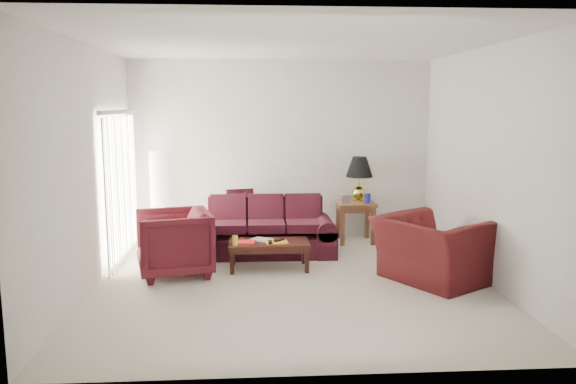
{
  "coord_description": "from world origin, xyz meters",
  "views": [
    {
      "loc": [
        -0.5,
        -6.91,
        2.25
      ],
      "look_at": [
        0.0,
        0.85,
        1.05
      ],
      "focal_mm": 35.0,
      "sensor_mm": 36.0,
      "label": 1
    }
  ],
  "objects_px": {
    "armchair_left": "(174,243)",
    "armchair_right": "(433,250)",
    "floor_lamp": "(157,197)",
    "sofa": "(266,227)",
    "end_table": "(355,222)",
    "coffee_table": "(269,255)"
  },
  "relations": [
    {
      "from": "armchair_left",
      "to": "armchair_right",
      "type": "bearing_deg",
      "value": 67.9
    },
    {
      "from": "floor_lamp",
      "to": "armchair_right",
      "type": "xyz_separation_m",
      "value": [
        3.86,
        -2.22,
        -0.36
      ]
    },
    {
      "from": "sofa",
      "to": "armchair_left",
      "type": "height_order",
      "value": "armchair_left"
    },
    {
      "from": "floor_lamp",
      "to": "sofa",
      "type": "bearing_deg",
      "value": -24.08
    },
    {
      "from": "armchair_left",
      "to": "armchair_right",
      "type": "relative_size",
      "value": 0.76
    },
    {
      "from": "floor_lamp",
      "to": "armchair_right",
      "type": "distance_m",
      "value": 4.47
    },
    {
      "from": "end_table",
      "to": "floor_lamp",
      "type": "height_order",
      "value": "floor_lamp"
    },
    {
      "from": "armchair_left",
      "to": "floor_lamp",
      "type": "bearing_deg",
      "value": -177.83
    },
    {
      "from": "end_table",
      "to": "armchair_right",
      "type": "height_order",
      "value": "armchair_right"
    },
    {
      "from": "floor_lamp",
      "to": "armchair_left",
      "type": "bearing_deg",
      "value": -74.08
    },
    {
      "from": "floor_lamp",
      "to": "coffee_table",
      "type": "xyz_separation_m",
      "value": [
        1.77,
        -1.54,
        -0.58
      ]
    },
    {
      "from": "sofa",
      "to": "end_table",
      "type": "height_order",
      "value": "sofa"
    },
    {
      "from": "sofa",
      "to": "floor_lamp",
      "type": "distance_m",
      "value": 1.95
    },
    {
      "from": "sofa",
      "to": "end_table",
      "type": "xyz_separation_m",
      "value": [
        1.5,
        0.73,
        -0.09
      ]
    },
    {
      "from": "armchair_left",
      "to": "coffee_table",
      "type": "relative_size",
      "value": 0.87
    },
    {
      "from": "sofa",
      "to": "coffee_table",
      "type": "height_order",
      "value": "sofa"
    },
    {
      "from": "end_table",
      "to": "floor_lamp",
      "type": "relative_size",
      "value": 0.43
    },
    {
      "from": "coffee_table",
      "to": "armchair_left",
      "type": "bearing_deg",
      "value": 168.09
    },
    {
      "from": "end_table",
      "to": "coffee_table",
      "type": "relative_size",
      "value": 0.61
    },
    {
      "from": "armchair_left",
      "to": "end_table",
      "type": "bearing_deg",
      "value": 107.55
    },
    {
      "from": "coffee_table",
      "to": "sofa",
      "type": "bearing_deg",
      "value": 71.06
    },
    {
      "from": "end_table",
      "to": "armchair_left",
      "type": "height_order",
      "value": "armchair_left"
    }
  ]
}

